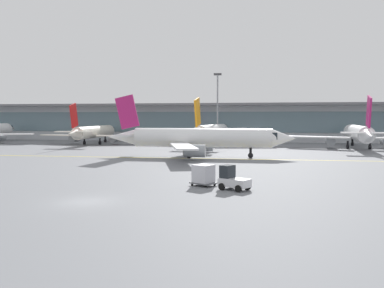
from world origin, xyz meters
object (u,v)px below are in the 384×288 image
Objects in this scene: taxiing_regional_jet at (200,138)px; gate_airplane_2 at (212,132)px; cargo_dolly_lead at (203,174)px; baggage_tug at (232,179)px; apron_light_mast_1 at (218,105)px; gate_airplane_1 at (94,132)px; gate_airplane_3 at (358,133)px.

gate_airplane_2 is at bearing 92.21° from taxiing_regional_jet.
gate_airplane_2 is 52.95m from cargo_dolly_lead.
taxiing_regional_jet is at bearing 133.91° from baggage_tug.
cargo_dolly_lead is at bearing -81.51° from taxiing_regional_jet.
cargo_dolly_lead is (-2.76, 1.54, 0.16)m from baggage_tug.
taxiing_regional_jet reaches higher than baggage_tug.
taxiing_regional_jet is 34.50m from apron_light_mast_1.
gate_airplane_3 is (56.58, -3.38, 0.27)m from gate_airplane_1.
apron_light_mast_1 is at bearing 127.17° from baggage_tug.
baggage_tug is at bearing -82.05° from apron_light_mast_1.
baggage_tug is 63.23m from apron_light_mast_1.
taxiing_regional_jet is 10.00× the size of baggage_tug.
cargo_dolly_lead is at bearing 180.00° from baggage_tug.
gate_airplane_1 is at bearing 136.26° from taxiing_regional_jet.
cargo_dolly_lead is 0.16× the size of apron_light_mast_1.
gate_airplane_1 is 1.67× the size of apron_light_mast_1.
apron_light_mast_1 is (0.33, 8.03, 5.91)m from gate_airplane_2.
gate_airplane_2 is 25.97m from taxiing_regional_jet.
apron_light_mast_1 is (-8.68, 62.12, 8.01)m from baggage_tug.
apron_light_mast_1 is at bearing -76.19° from gate_airplane_1.
cargo_dolly_lead is at bearing 158.39° from gate_airplane_3.
gate_airplane_2 is at bearing 87.57° from gate_airplane_3.
gate_airplane_2 is 54.87m from baggage_tug.
gate_airplane_1 reaches higher than baggage_tug.
baggage_tug is at bearing -148.34° from gate_airplane_1.
gate_airplane_3 is (29.46, -3.08, 0.00)m from gate_airplane_2.
apron_light_mast_1 is (-1.29, 33.96, 5.96)m from taxiing_regional_jet.
taxiing_regional_jet is 11.29× the size of cargo_dolly_lead.
gate_airplane_1 is 0.91× the size of gate_airplane_2.
apron_light_mast_1 is (-29.14, 11.12, 5.91)m from gate_airplane_3.
baggage_tug is at bearing -165.09° from gate_airplane_2.
baggage_tug is at bearing -76.68° from taxiing_regional_jet.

